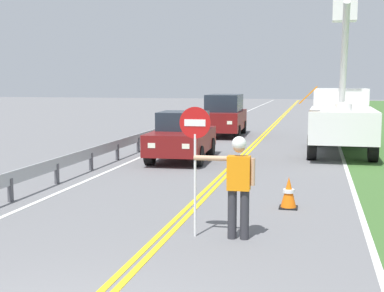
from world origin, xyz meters
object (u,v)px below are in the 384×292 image
Objects in this scene: flagger_worker at (238,181)px; oncoming_suv_second at (224,115)px; utility_bucket_truck at (341,116)px; oncoming_sedan_nearest at (182,137)px; traffic_cone_lead at (289,193)px; stop_sign_paddle at (195,142)px.

flagger_worker is 18.10m from oncoming_suv_second.
oncoming_sedan_nearest is (-5.54, -3.60, -0.59)m from utility_bucket_truck.
oncoming_sedan_nearest reaches higher than traffic_cone_lead.
flagger_worker is 12.90m from utility_bucket_truck.
flagger_worker is 2.75m from traffic_cone_lead.
traffic_cone_lead is (4.05, -6.55, -0.50)m from oncoming_sedan_nearest.
stop_sign_paddle reaches higher than traffic_cone_lead.
utility_bucket_truck is at bearing 81.68° from traffic_cone_lead.
stop_sign_paddle is at bearing -120.71° from traffic_cone_lead.
oncoming_suv_second is 6.66× the size of traffic_cone_lead.
stop_sign_paddle is 3.33× the size of traffic_cone_lead.
stop_sign_paddle reaches higher than oncoming_sedan_nearest.
flagger_worker is 0.39× the size of oncoming_suv_second.
utility_bucket_truck is 9.77× the size of traffic_cone_lead.
stop_sign_paddle is at bearing -74.49° from oncoming_sedan_nearest.
stop_sign_paddle reaches higher than flagger_worker.
oncoming_suv_second is at bearing 97.99° from stop_sign_paddle.
flagger_worker reaches higher than oncoming_sedan_nearest.
utility_bucket_truck is (3.01, 12.72, -0.28)m from stop_sign_paddle.
oncoming_suv_second is at bearing 89.81° from oncoming_sedan_nearest.
utility_bucket_truck is 1.64× the size of oncoming_sedan_nearest.
stop_sign_paddle is at bearing -103.31° from utility_bucket_truck.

